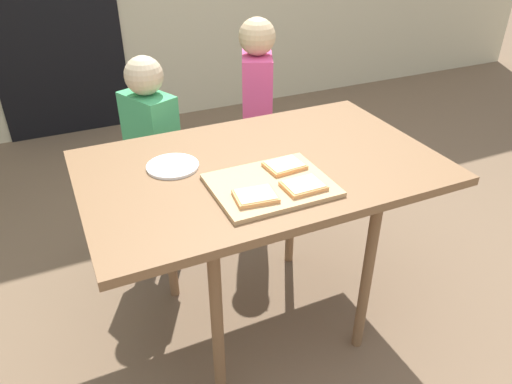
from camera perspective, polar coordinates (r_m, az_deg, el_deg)
ground_plane at (r=2.15m, az=0.52°, el=-14.52°), size 16.00×16.00×0.00m
dining_table at (r=1.73m, az=0.63°, el=1.46°), size 1.24×0.78×0.75m
cutting_board at (r=1.55m, az=1.77°, el=0.81°), size 0.38×0.30×0.02m
pizza_slice_near_left at (r=1.46m, az=-0.06°, el=-0.48°), size 0.14×0.11×0.02m
pizza_slice_far_right at (r=1.63m, az=3.41°, el=3.15°), size 0.13×0.11×0.02m
pizza_slice_near_right at (r=1.52m, az=5.64°, el=0.75°), size 0.13×0.10×0.02m
plate_white_left at (r=1.69m, az=-9.82°, el=3.04°), size 0.18×0.18×0.01m
child_left at (r=2.21m, az=-12.03°, el=4.54°), size 0.22×0.28×1.01m
child_right at (r=2.42m, az=0.12°, el=9.17°), size 0.22×0.28×1.09m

